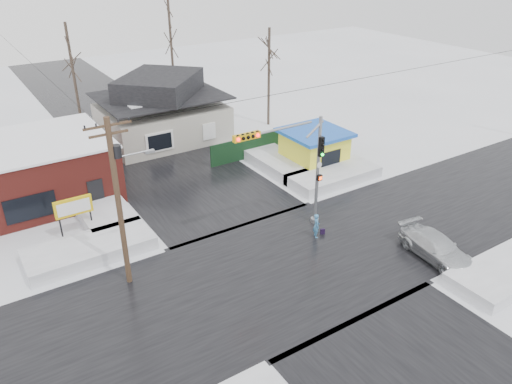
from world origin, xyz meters
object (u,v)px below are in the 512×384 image
pedestrian (316,226)px  traffic_signal (298,162)px  marquee_sign (74,208)px  utility_pole (119,194)px  car (436,248)px  kiosk (314,148)px

pedestrian → traffic_signal: bearing=42.9°
marquee_sign → pedestrian: (11.96, -7.89, -1.15)m
traffic_signal → pedestrian: 4.04m
utility_pole → car: bearing=-25.6°
pedestrian → car: (4.22, -5.35, -0.09)m
marquee_sign → kiosk: kiosk is taller
traffic_signal → pedestrian: bearing=-68.9°
kiosk → car: 13.96m
marquee_sign → pedestrian: 14.37m
utility_pole → kiosk: size_ratio=1.96×
pedestrian → utility_pole: bearing=101.9°
traffic_signal → marquee_sign: bearing=150.3°
marquee_sign → car: 20.94m
marquee_sign → traffic_signal: bearing=-29.7°
utility_pole → kiosk: (17.43, 6.49, -3.65)m
utility_pole → pedestrian: size_ratio=5.84×
utility_pole → car: utility_pole is taller
kiosk → pedestrian: size_ratio=2.98×
traffic_signal → marquee_sign: (-11.43, 6.53, -2.62)m
traffic_signal → marquee_sign: size_ratio=2.75×
traffic_signal → kiosk: traffic_signal is taller
marquee_sign → utility_pole: bearing=-79.9°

